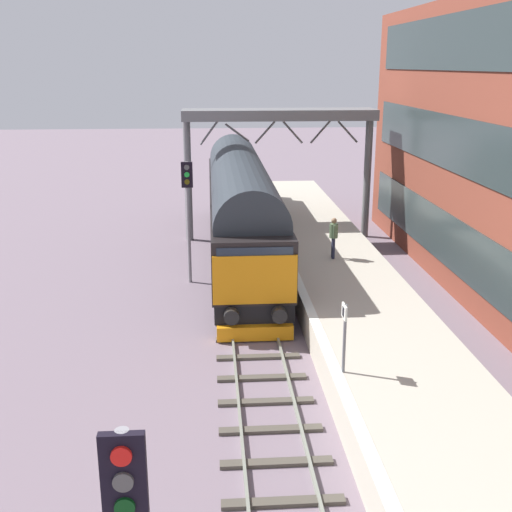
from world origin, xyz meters
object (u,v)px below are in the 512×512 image
Objects in this scene: diesel_locomotive at (240,204)px; signal_post_mid at (188,207)px; platform_number_sign at (344,328)px; waiting_passenger at (334,234)px.

signal_post_mid reaches higher than diesel_locomotive.
platform_number_sign reaches higher than waiting_passenger.
diesel_locomotive is 11.54× the size of waiting_passenger.
diesel_locomotive is at bearing 57.09° from signal_post_mid.
signal_post_mid reaches higher than platform_number_sign.
diesel_locomotive is 10.49× the size of platform_number_sign.
waiting_passenger is (5.73, -0.35, -1.12)m from signal_post_mid.
signal_post_mid is at bearing 92.56° from waiting_passenger.
signal_post_mid is 2.70× the size of platform_number_sign.
waiting_passenger is at bearing -46.94° from diesel_locomotive.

